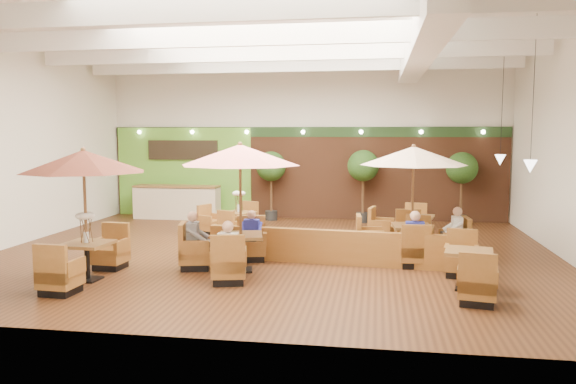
% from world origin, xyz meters
% --- Properties ---
extents(room, '(14.04, 14.00, 5.52)m').
position_xyz_m(room, '(0.25, 1.22, 3.63)').
color(room, '#381E0F').
rests_on(room, ground).
extents(service_counter, '(3.00, 0.75, 1.18)m').
position_xyz_m(service_counter, '(-4.40, 5.10, 0.58)').
color(service_counter, beige).
rests_on(service_counter, ground).
extents(booth_divider, '(5.72, 0.73, 0.79)m').
position_xyz_m(booth_divider, '(1.46, -0.96, 0.40)').
color(booth_divider, brown).
rests_on(booth_divider, ground).
extents(table_0, '(2.52, 2.69, 2.73)m').
position_xyz_m(table_0, '(-3.28, -3.20, 2.06)').
color(table_0, brown).
rests_on(table_0, ground).
extents(table_1, '(2.75, 2.88, 2.83)m').
position_xyz_m(table_1, '(-0.43, -1.92, 2.02)').
color(table_1, brown).
rests_on(table_1, ground).
extents(table_2, '(2.72, 2.72, 2.75)m').
position_xyz_m(table_2, '(3.41, 0.06, 1.86)').
color(table_2, brown).
rests_on(table_2, ground).
extents(table_3, '(1.78, 2.52, 1.47)m').
position_xyz_m(table_3, '(-1.68, 2.32, 0.44)').
color(table_3, brown).
rests_on(table_3, ground).
extents(table_4, '(1.02, 2.69, 0.98)m').
position_xyz_m(table_4, '(4.33, -2.66, 0.37)').
color(table_4, brown).
rests_on(table_4, ground).
extents(table_5, '(1.85, 2.68, 0.97)m').
position_xyz_m(table_5, '(3.38, 1.87, 0.36)').
color(table_5, brown).
rests_on(table_5, ground).
extents(topiary_0, '(1.03, 1.03, 2.38)m').
position_xyz_m(topiary_0, '(-1.05, 5.30, 1.78)').
color(topiary_0, black).
rests_on(topiary_0, ground).
extents(topiary_1, '(1.05, 1.05, 2.45)m').
position_xyz_m(topiary_1, '(2.10, 5.30, 1.82)').
color(topiary_1, black).
rests_on(topiary_1, ground).
extents(topiary_2, '(1.03, 1.03, 2.39)m').
position_xyz_m(topiary_2, '(5.30, 5.30, 1.78)').
color(topiary_2, black).
rests_on(topiary_2, ground).
extents(diner_0, '(0.42, 0.35, 0.82)m').
position_xyz_m(diner_0, '(-0.36, -2.95, 0.77)').
color(diner_0, white).
rests_on(diner_0, ground).
extents(diner_1, '(0.36, 0.30, 0.73)m').
position_xyz_m(diner_1, '(-0.36, -0.88, 0.73)').
color(diner_1, '#242C9F').
rests_on(diner_1, ground).
extents(diner_2, '(0.37, 0.44, 0.84)m').
position_xyz_m(diner_2, '(-1.40, -1.92, 0.77)').
color(diner_2, slate).
rests_on(diner_2, ground).
extents(diner_3, '(0.41, 0.33, 0.83)m').
position_xyz_m(diner_3, '(3.41, -0.95, 0.77)').
color(diner_3, '#242C9F').
rests_on(diner_3, ground).
extents(diner_4, '(0.31, 0.39, 0.80)m').
position_xyz_m(diner_4, '(4.42, 0.06, 0.76)').
color(diner_4, white).
rests_on(diner_4, ground).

